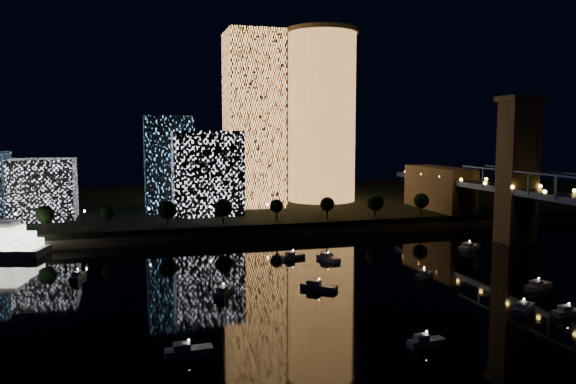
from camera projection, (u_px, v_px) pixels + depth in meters
name	position (u px, v px, depth m)	size (l,w,h in m)	color
ground	(415.00, 298.00, 128.27)	(520.00, 520.00, 0.00)	black
far_bank	(260.00, 203.00, 281.18)	(420.00, 160.00, 5.00)	black
seawall	(307.00, 231.00, 206.61)	(420.00, 6.00, 3.00)	#6B5E4C
tower_cylindrical	(322.00, 116.00, 266.33)	(34.00, 34.00, 80.75)	#F79F4F
tower_rectangular	(254.00, 120.00, 248.26)	(24.06, 24.06, 76.56)	#F79F4F
midrise_blocks	(134.00, 174.00, 224.23)	(105.49, 40.10, 39.44)	silver
motorboats	(371.00, 283.00, 138.65)	(126.37, 76.17, 2.78)	silver
esplanade_trees	(232.00, 208.00, 204.21)	(165.93, 6.66, 8.83)	black
street_lamps	(210.00, 210.00, 208.17)	(132.70, 0.70, 5.65)	black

